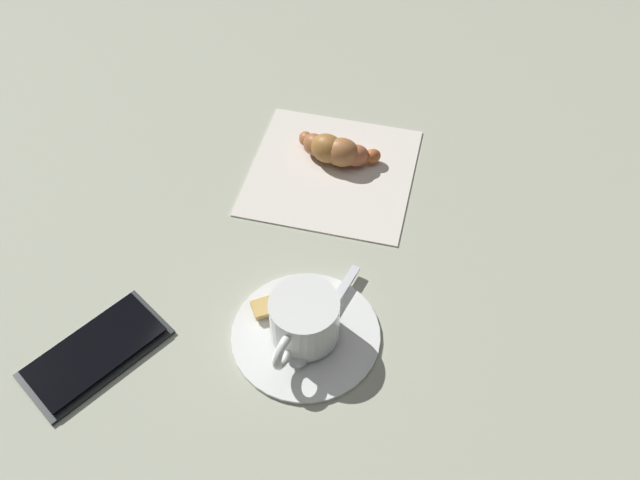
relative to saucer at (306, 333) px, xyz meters
The scene contains 8 objects.
ground_plane 0.12m from the saucer, behind, with size 1.80×1.80×0.00m, color #A5A992.
saucer is the anchor object (origin of this frame).
espresso_cup 0.03m from the saucer, ahead, with size 0.09×0.07×0.05m.
teaspoon 0.01m from the saucer, 92.45° to the left, with size 0.13×0.04×0.01m.
sugar_packet 0.04m from the saucer, 128.55° to the right, with size 0.06×0.02×0.01m, color tan.
napkin 0.23m from the saucer, 169.92° to the right, with size 0.19×0.19×0.00m, color silver.
croissant 0.25m from the saucer, behind, with size 0.05×0.11×0.04m.
cell_phone 0.20m from the saucer, 66.92° to the right, with size 0.15×0.13×0.01m.
Camera 1 is at (0.44, 0.13, 0.58)m, focal length 37.98 mm.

